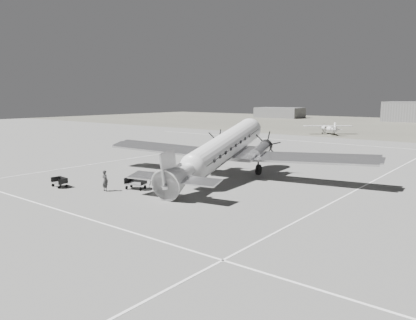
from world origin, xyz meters
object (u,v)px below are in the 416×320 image
object	(u,v)px
baggage_cart_far	(60,182)
ground_crew	(105,181)
baggage_cart_near	(136,183)
shed_secondary	(279,113)
ramp_agent	(152,179)
light_plane_left	(329,129)
passenger	(180,174)
dc3_airliner	(221,151)

from	to	relation	value
baggage_cart_far	ground_crew	world-z (taller)	ground_crew
baggage_cart_far	baggage_cart_near	bearing A→B (deg)	37.52
baggage_cart_near	ground_crew	size ratio (longest dim) A/B	0.99
shed_secondary	baggage_cart_far	xyz separation A→B (m)	(45.38, -124.73, -1.56)
shed_secondary	ground_crew	distance (m)	132.90
shed_secondary	ramp_agent	xyz separation A→B (m)	(52.21, -119.65, -1.23)
shed_secondary	baggage_cart_near	distance (m)	131.45
light_plane_left	passenger	world-z (taller)	light_plane_left
ramp_agent	passenger	distance (m)	3.24
light_plane_left	ground_crew	xyz separation A→B (m)	(6.06, -64.78, -0.18)
shed_secondary	dc3_airliner	xyz separation A→B (m)	(54.78, -112.80, 0.82)
passenger	dc3_airliner	bearing A→B (deg)	-41.64
baggage_cart_far	passenger	world-z (taller)	passenger
baggage_cart_near	baggage_cart_far	distance (m)	7.13
dc3_airliner	baggage_cart_far	world-z (taller)	dc3_airliner
baggage_cart_near	ramp_agent	xyz separation A→B (m)	(0.78, 1.31, 0.25)
baggage_cart_far	ramp_agent	xyz separation A→B (m)	(6.83, 5.09, 0.32)
baggage_cart_far	passenger	size ratio (longest dim) A/B	0.96
ground_crew	passenger	bearing A→B (deg)	-111.62
dc3_airliner	light_plane_left	size ratio (longest dim) A/B	2.77
baggage_cart_near	passenger	distance (m)	4.69
dc3_airliner	baggage_cart_far	bearing A→B (deg)	-139.17
light_plane_left	ramp_agent	bearing A→B (deg)	-121.72
dc3_airliner	ramp_agent	world-z (taller)	dc3_airliner
dc3_airliner	ramp_agent	xyz separation A→B (m)	(-2.57, -6.85, -2.05)
baggage_cart_near	baggage_cart_far	xyz separation A→B (m)	(-6.05, -3.78, -0.08)
dc3_airliner	baggage_cart_near	xyz separation A→B (m)	(-3.35, -8.16, -2.30)
shed_secondary	baggage_cart_far	world-z (taller)	shed_secondary
dc3_airliner	baggage_cart_near	bearing A→B (deg)	-123.28
light_plane_left	passenger	size ratio (longest dim) A/B	6.55
baggage_cart_far	ramp_agent	world-z (taller)	ramp_agent
ramp_agent	passenger	world-z (taller)	passenger
light_plane_left	baggage_cart_far	world-z (taller)	light_plane_left
shed_secondary	dc3_airliner	bearing A→B (deg)	-64.10
ground_crew	ramp_agent	world-z (taller)	ground_crew
shed_secondary	ground_crew	bearing A→B (deg)	-67.91
dc3_airliner	ground_crew	xyz separation A→B (m)	(-4.81, -10.34, -1.89)
dc3_airliner	light_plane_left	world-z (taller)	dc3_airliner
passenger	ramp_agent	bearing A→B (deg)	160.11
ground_crew	passenger	distance (m)	7.23
light_plane_left	ramp_agent	world-z (taller)	light_plane_left
ground_crew	shed_secondary	bearing A→B (deg)	-67.53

